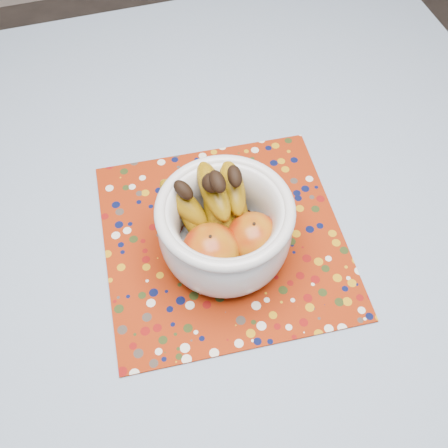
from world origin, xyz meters
The scene contains 4 objects.
table centered at (0.00, 0.00, 0.67)m, with size 1.20×1.20×0.75m.
tablecloth centered at (0.00, 0.00, 0.76)m, with size 1.32×1.32×0.01m, color slate.
placemat centered at (0.00, -0.03, 0.76)m, with size 0.40×0.40×0.00m, color maroon.
fruit_bowl centered at (0.00, -0.05, 0.84)m, with size 0.23×0.22×0.17m.
Camera 1 is at (-0.13, -0.49, 1.51)m, focal length 42.00 mm.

